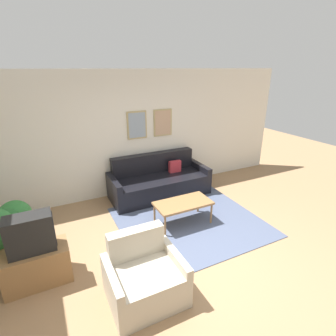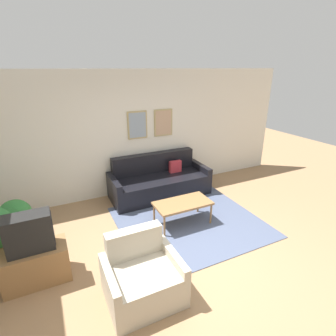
% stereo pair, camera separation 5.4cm
% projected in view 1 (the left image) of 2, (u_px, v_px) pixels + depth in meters
% --- Properties ---
extents(ground_plane, '(16.00, 16.00, 0.00)m').
position_uv_depth(ground_plane, '(195.00, 267.00, 3.81)').
color(ground_plane, '#997551').
extents(area_rug, '(2.54, 2.31, 0.01)m').
position_uv_depth(area_rug, '(190.00, 222.00, 4.93)').
color(area_rug, '#4C5670').
rests_on(area_rug, ground_plane).
extents(wall_back, '(8.00, 0.09, 2.70)m').
position_uv_depth(wall_back, '(129.00, 134.00, 5.71)').
color(wall_back, silver).
rests_on(wall_back, ground_plane).
extents(couch, '(2.19, 0.90, 0.90)m').
position_uv_depth(couch, '(159.00, 182.00, 5.90)').
color(couch, black).
rests_on(couch, ground_plane).
extents(coffee_table, '(1.02, 0.53, 0.44)m').
position_uv_depth(coffee_table, '(183.00, 204.00, 4.74)').
color(coffee_table, olive).
rests_on(coffee_table, ground_plane).
extents(tv_stand, '(0.82, 0.42, 0.51)m').
position_uv_depth(tv_stand, '(37.00, 266.00, 3.47)').
color(tv_stand, olive).
rests_on(tv_stand, ground_plane).
extents(tv, '(0.57, 0.28, 0.51)m').
position_uv_depth(tv, '(30.00, 234.00, 3.29)').
color(tv, black).
rests_on(tv, tv_stand).
extents(armchair, '(0.90, 0.76, 0.83)m').
position_uv_depth(armchair, '(144.00, 278.00, 3.24)').
color(armchair, '#B2A893').
rests_on(armchair, ground_plane).
extents(potted_plant_by_window, '(0.51, 0.51, 0.77)m').
position_uv_depth(potted_plant_by_window, '(16.00, 218.00, 4.16)').
color(potted_plant_by_window, slate).
rests_on(potted_plant_by_window, ground_plane).
extents(potted_plant_small, '(0.48, 0.48, 0.77)m').
position_uv_depth(potted_plant_small, '(7.00, 227.00, 3.93)').
color(potted_plant_small, slate).
rests_on(potted_plant_small, ground_plane).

